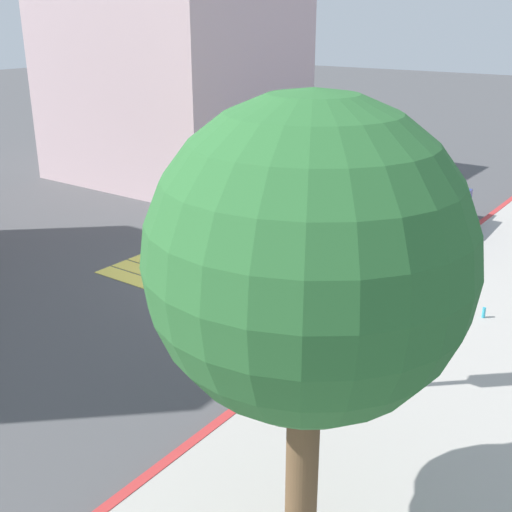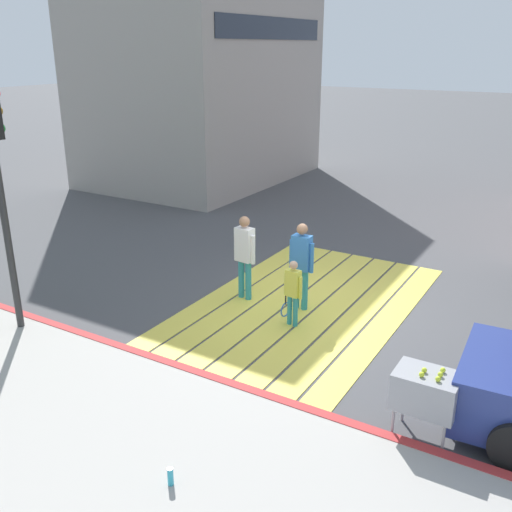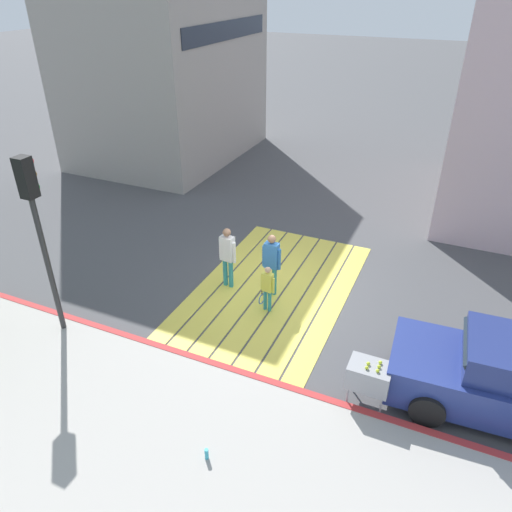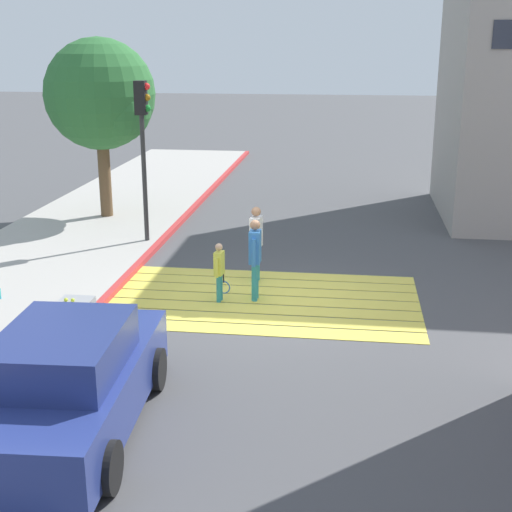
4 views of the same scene
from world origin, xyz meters
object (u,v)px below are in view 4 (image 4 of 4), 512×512
object	(u,v)px
car_parked_near_curb	(69,384)
traffic_light_corner	(143,129)
pedestrian_adult_lead	(256,239)
pedestrian_adult_trailing	(255,254)
street_tree	(103,97)
pedestrian_child_with_racket	(219,269)
tennis_ball_cart	(73,317)

from	to	relation	value
car_parked_near_curb	traffic_light_corner	world-z (taller)	traffic_light_corner
pedestrian_adult_lead	pedestrian_adult_trailing	distance (m)	1.18
pedestrian_adult_trailing	traffic_light_corner	bearing A→B (deg)	131.46
car_parked_near_curb	street_tree	distance (m)	12.71
traffic_light_corner	pedestrian_child_with_racket	size ratio (longest dim) A/B	3.39
street_tree	tennis_ball_cart	bearing A→B (deg)	-74.79
car_parked_near_curb	traffic_light_corner	bearing A→B (deg)	99.56
car_parked_near_curb	pedestrian_adult_trailing	world-z (taller)	pedestrian_adult_trailing
traffic_light_corner	pedestrian_adult_trailing	bearing A→B (deg)	-48.54
tennis_ball_cart	pedestrian_adult_trailing	bearing A→B (deg)	49.02
tennis_ball_cart	pedestrian_adult_lead	bearing A→B (deg)	59.05
pedestrian_child_with_racket	car_parked_near_curb	bearing A→B (deg)	-101.51
street_tree	traffic_light_corner	bearing A→B (deg)	-52.90
traffic_light_corner	pedestrian_adult_lead	world-z (taller)	traffic_light_corner
pedestrian_adult_trailing	pedestrian_child_with_racket	distance (m)	0.79
traffic_light_corner	pedestrian_adult_lead	xyz separation A→B (m)	(3.25, -2.66, -2.04)
traffic_light_corner	pedestrian_adult_lead	distance (m)	4.67
street_tree	pedestrian_adult_trailing	bearing A→B (deg)	-50.20
street_tree	tennis_ball_cart	distance (m)	10.21
tennis_ball_cart	pedestrian_child_with_racket	bearing A→B (deg)	55.72
pedestrian_adult_trailing	pedestrian_child_with_racket	size ratio (longest dim) A/B	1.37
traffic_light_corner	pedestrian_adult_trailing	size ratio (longest dim) A/B	2.46
car_parked_near_curb	tennis_ball_cart	distance (m)	2.60
pedestrian_adult_trailing	pedestrian_child_with_racket	bearing A→B (deg)	-165.13
pedestrian_adult_trailing	tennis_ball_cart	bearing A→B (deg)	-130.98
street_tree	pedestrian_child_with_racket	xyz separation A→B (m)	(4.56, -6.52, -2.93)
street_tree	pedestrian_child_with_racket	distance (m)	8.48
pedestrian_adult_lead	pedestrian_child_with_racket	world-z (taller)	pedestrian_adult_lead
tennis_ball_cart	pedestrian_child_with_racket	size ratio (longest dim) A/B	0.81
car_parked_near_curb	pedestrian_adult_lead	size ratio (longest dim) A/B	2.55
traffic_light_corner	pedestrian_adult_lead	size ratio (longest dim) A/B	2.47
tennis_ball_cart	traffic_light_corner	bearing A→B (deg)	95.58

